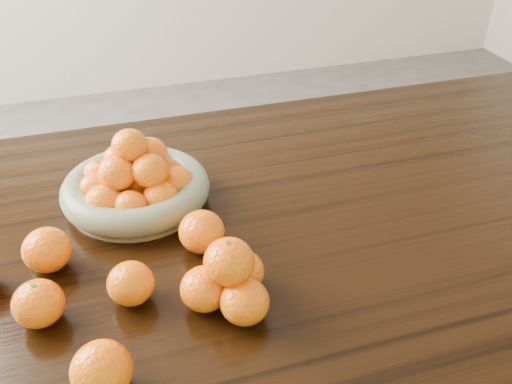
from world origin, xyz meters
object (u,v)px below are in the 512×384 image
object	(u,v)px
loose_orange_0	(38,304)
dining_table	(258,256)
fruit_bowl	(136,184)
orange_pyramid	(230,280)

from	to	relation	value
loose_orange_0	dining_table	bearing A→B (deg)	20.96
dining_table	fruit_bowl	size ratio (longest dim) A/B	6.83
dining_table	orange_pyramid	xyz separation A→B (m)	(-0.11, -0.20, 0.14)
dining_table	orange_pyramid	size ratio (longest dim) A/B	13.85
orange_pyramid	loose_orange_0	distance (m)	0.29
loose_orange_0	orange_pyramid	bearing A→B (deg)	-9.94
dining_table	orange_pyramid	distance (m)	0.27
orange_pyramid	loose_orange_0	bearing A→B (deg)	170.06
fruit_bowl	loose_orange_0	world-z (taller)	fruit_bowl
orange_pyramid	dining_table	bearing A→B (deg)	61.51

